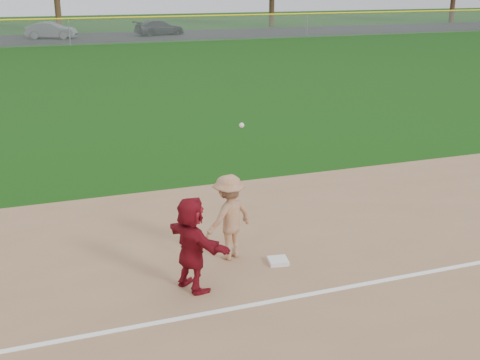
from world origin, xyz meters
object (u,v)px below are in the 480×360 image
object	(u,v)px
first_base	(278,261)
car_mid	(51,30)
car_right	(159,28)
base_runner	(192,244)

from	to	relation	value
first_base	car_mid	xyz separation A→B (m)	(-1.37, 45.60, 0.64)
car_mid	car_right	world-z (taller)	car_mid
first_base	car_right	size ratio (longest dim) A/B	0.08
base_runner	car_mid	xyz separation A→B (m)	(0.33, 45.98, -0.13)
first_base	car_mid	bearing A→B (deg)	91.72
first_base	base_runner	size ratio (longest dim) A/B	0.21
base_runner	car_mid	bearing A→B (deg)	-21.92
first_base	base_runner	world-z (taller)	base_runner
base_runner	car_right	world-z (taller)	base_runner
base_runner	car_mid	distance (m)	45.98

